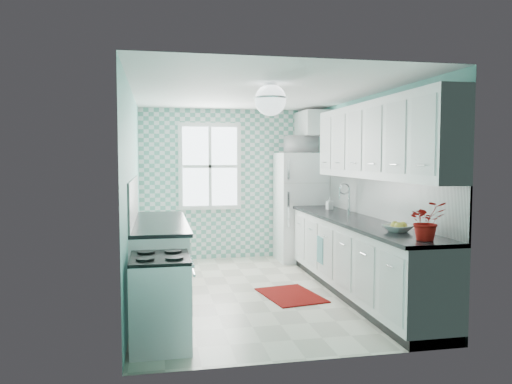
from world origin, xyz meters
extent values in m
cube|color=beige|center=(0.00, 0.00, -0.01)|extent=(3.00, 4.40, 0.02)
cube|color=white|center=(0.00, 0.00, 2.51)|extent=(3.00, 4.40, 0.02)
cube|color=#73CABC|center=(0.00, 2.21, 1.25)|extent=(3.00, 0.02, 2.50)
cube|color=#73CABC|center=(0.00, -2.21, 1.25)|extent=(3.00, 0.02, 2.50)
cube|color=#73CABC|center=(-1.51, 0.00, 1.25)|extent=(0.02, 4.40, 2.50)
cube|color=#73CABC|center=(1.51, 0.00, 1.25)|extent=(0.02, 4.40, 2.50)
cube|color=#62AB96|center=(0.00, 2.19, 1.25)|extent=(3.00, 0.01, 2.50)
cube|color=white|center=(-0.35, 2.17, 1.55)|extent=(1.04, 0.05, 1.44)
cube|color=white|center=(-0.35, 2.15, 1.55)|extent=(0.90, 0.02, 1.30)
cube|color=white|center=(1.49, -0.40, 1.20)|extent=(0.02, 3.60, 0.51)
cube|color=white|center=(-1.49, -0.07, 1.20)|extent=(0.02, 2.15, 0.51)
cube|color=silver|center=(1.33, -0.60, 1.90)|extent=(0.33, 3.20, 0.90)
cube|color=silver|center=(1.30, 1.83, 2.25)|extent=(0.40, 0.74, 0.40)
cylinder|color=silver|center=(0.00, -0.80, 2.48)|extent=(0.14, 0.14, 0.04)
cylinder|color=silver|center=(0.00, -0.80, 2.41)|extent=(0.02, 0.02, 0.12)
sphere|color=white|center=(0.00, -0.80, 2.32)|extent=(0.34, 0.34, 0.34)
cube|color=white|center=(1.20, -0.40, 0.45)|extent=(0.60, 3.60, 0.90)
cube|color=black|center=(1.19, -0.40, 0.92)|extent=(0.63, 3.60, 0.04)
cube|color=white|center=(-1.20, -0.07, 0.45)|extent=(0.60, 2.15, 0.90)
cube|color=black|center=(-1.19, -0.07, 0.92)|extent=(0.63, 2.15, 0.04)
cube|color=white|center=(1.11, 1.79, 0.89)|extent=(0.77, 0.73, 1.77)
cube|color=silver|center=(1.11, 1.42, 1.29)|extent=(0.76, 0.01, 0.02)
cube|color=silver|center=(0.79, 1.40, 1.51)|extent=(0.03, 0.03, 0.30)
cube|color=silver|center=(0.79, 1.40, 0.89)|extent=(0.03, 0.03, 0.54)
cube|color=white|center=(-1.20, -1.62, 0.41)|extent=(0.53, 0.67, 0.79)
cube|color=black|center=(-1.20, -1.62, 0.80)|extent=(0.53, 0.67, 0.03)
cube|color=black|center=(-0.93, -1.62, 0.46)|extent=(0.01, 0.44, 0.26)
cube|color=silver|center=(1.20, 0.40, 0.92)|extent=(0.55, 0.46, 0.12)
cylinder|color=silver|center=(1.40, 0.40, 1.12)|extent=(0.02, 0.02, 0.30)
torus|color=silver|center=(1.32, 0.40, 1.31)|extent=(0.16, 0.02, 0.16)
cube|color=#660E02|center=(0.38, -0.28, 0.01)|extent=(0.77, 0.98, 0.01)
cube|color=#63A4A1|center=(0.89, 0.11, 0.48)|extent=(0.04, 0.23, 0.35)
imported|color=white|center=(1.20, -1.42, 0.98)|extent=(0.36, 0.36, 0.07)
imported|color=red|center=(1.20, -1.97, 1.12)|extent=(0.36, 0.32, 0.36)
imported|color=#9BB0BB|center=(1.25, 0.78, 1.03)|extent=(0.10, 0.10, 0.19)
imported|color=silver|center=(1.11, 1.79, 1.91)|extent=(0.51, 0.35, 0.28)
camera|label=1|loc=(-1.22, -6.10, 1.70)|focal=35.00mm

